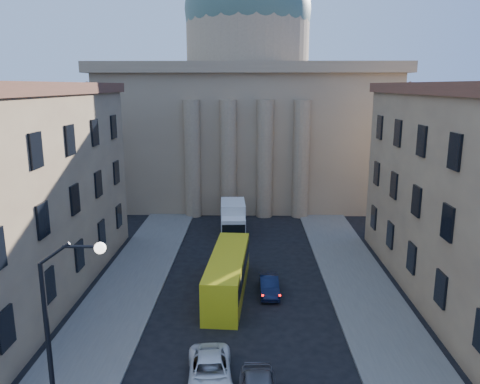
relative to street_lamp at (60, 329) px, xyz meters
name	(u,v)px	position (x,y,z in m)	size (l,w,h in m)	color
sidewalk_left	(107,323)	(-1.53, 10.00, -5.21)	(5.00, 60.00, 0.15)	#5C5954
sidewalk_right	(382,326)	(15.47, 10.00, -5.21)	(5.00, 60.00, 0.15)	#5C5954
church	(247,105)	(6.97, 47.47, 6.59)	(68.02, 28.76, 36.60)	#8D7357
street_lamp	(60,329)	(0.00, 0.00, 0.00)	(2.62, 0.44, 8.83)	black
car_left_mid	(210,372)	(5.39, 4.18, -4.63)	(2.18, 4.72, 1.31)	silver
car_right_distant	(269,285)	(8.74, 14.60, -4.67)	(1.31, 3.77, 1.24)	black
city_bus	(228,273)	(5.80, 14.58, -3.74)	(2.98, 10.33, 2.88)	gold
box_truck	(233,221)	(5.70, 27.76, -3.76)	(2.61, 5.99, 3.23)	silver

